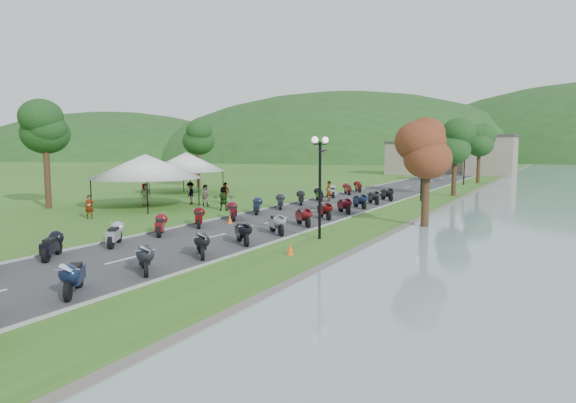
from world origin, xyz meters
The scene contains 12 objects.
road centered at (0.00, 40.00, 0.01)m, with size 7.00×120.00×0.02m, color #3C3C3F.
hills_backdrop centered at (0.00, 200.00, 0.00)m, with size 360.00×120.00×76.00m, color #285621, non-canonical shape.
far_building centered at (-2.00, 85.00, 2.50)m, with size 18.00×16.00×5.00m, color gray.
moto_row_left centered at (-2.65, 19.81, 0.55)m, with size 2.60×49.91×1.10m, color #331411, non-canonical shape.
moto_row_right centered at (2.30, 19.87, 0.55)m, with size 2.60×37.02×1.10m, color #331411, non-canonical shape.
vendor_tent_main centered at (-12.01, 23.75, 2.00)m, with size 5.52×5.52×4.00m, color silver, non-canonical shape.
vendor_tent_side centered at (-16.49, 33.79, 2.00)m, with size 4.96×4.96×4.00m, color silver, non-canonical shape.
tree_park_left centered at (-17.94, 19.82, 4.84)m, with size 3.48×3.48×9.67m, color #204D1C, non-canonical shape.
tree_lakeside centered at (8.59, 24.56, 3.64)m, with size 2.62×2.62×7.28m, color #204D1C, non-canonical shape.
pedestrian_a centered at (-10.85, 17.51, 0.00)m, with size 0.55×0.41×1.52m, color slate.
pedestrian_b centered at (-8.78, 26.64, 0.00)m, with size 0.80×0.44×1.65m, color slate.
pedestrian_c centered at (-10.35, 26.84, 0.00)m, with size 1.15×0.48×1.79m, color slate.
Camera 1 is at (15.62, -4.78, 4.62)m, focal length 32.00 mm.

